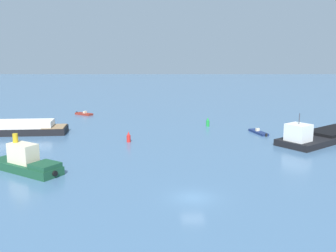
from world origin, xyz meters
TOP-DOWN VIEW (x-y plane):
  - ground_plane at (0.00, 0.00)m, footprint 400.00×400.00m
  - tugboat at (-21.56, 9.41)m, footprint 11.24×8.87m
  - fishing_skiff at (-23.25, 54.02)m, footprint 4.72×3.83m
  - white_riverboat at (-33.60, 32.28)m, footprint 23.22×6.89m
  - small_motorboat at (14.58, 32.93)m, footprint 2.92×5.69m
  - channel_buoy_red at (-9.60, 25.88)m, footprint 0.70×0.70m
  - channel_buoy_green at (5.54, 39.86)m, footprint 0.70×0.70m

SIDE VIEW (x-z plane):
  - ground_plane at x=0.00m, z-range 0.00..0.00m
  - small_motorboat at x=14.58m, z-range -0.22..0.68m
  - fishing_skiff at x=-23.25m, z-range -0.22..0.72m
  - channel_buoy_red at x=-9.60m, z-range -0.14..1.76m
  - channel_buoy_green at x=5.54m, z-range -0.14..1.76m
  - white_riverboat at x=-33.60m, z-range -1.33..3.72m
  - tugboat at x=-21.56m, z-range -1.21..3.70m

